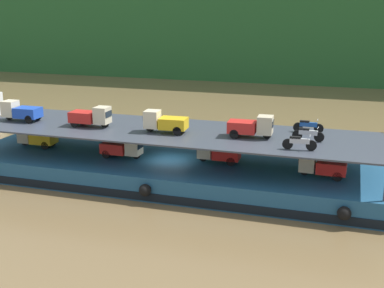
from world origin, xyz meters
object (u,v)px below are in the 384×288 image
at_px(mini_truck_lower_stern, 36,137).
at_px(mini_truck_upper_mid, 91,116).
at_px(mini_truck_lower_mid, 218,152).
at_px(motorcycle_upper_port, 299,142).
at_px(mini_truck_lower_fore, 322,166).
at_px(motorcycle_upper_centre, 308,134).
at_px(mini_truck_upper_fore, 165,122).
at_px(mini_truck_upper_bow, 251,126).
at_px(mini_truck_lower_aft, 122,148).
at_px(cargo_barge, 169,171).
at_px(mini_truck_upper_stern, 21,111).
at_px(motorcycle_upper_stbd, 308,126).

height_order(mini_truck_lower_stern, mini_truck_upper_mid, mini_truck_upper_mid).
relative_size(mini_truck_lower_mid, motorcycle_upper_port, 1.46).
distance_m(mini_truck_lower_fore, motorcycle_upper_centre, 2.04).
height_order(mini_truck_upper_fore, mini_truck_upper_bow, same).
bearing_deg(mini_truck_lower_aft, cargo_barge, 8.34).
xyz_separation_m(mini_truck_upper_fore, motorcycle_upper_centre, (8.84, 0.66, -0.26)).
bearing_deg(mini_truck_upper_bow, mini_truck_upper_mid, -177.86).
xyz_separation_m(mini_truck_lower_aft, mini_truck_upper_stern, (-7.66, -0.08, 2.00)).
height_order(mini_truck_lower_aft, mini_truck_upper_bow, mini_truck_upper_bow).
distance_m(mini_truck_lower_stern, mini_truck_lower_fore, 19.95).
xyz_separation_m(mini_truck_lower_mid, mini_truck_upper_mid, (-8.49, -1.01, 2.00)).
relative_size(mini_truck_lower_fore, motorcycle_upper_stbd, 1.46).
height_order(cargo_barge, mini_truck_upper_stern, mini_truck_upper_stern).
xyz_separation_m(mini_truck_lower_aft, mini_truck_lower_mid, (6.33, 0.89, 0.00)).
distance_m(mini_truck_lower_mid, mini_truck_upper_fore, 3.94).
bearing_deg(motorcycle_upper_centre, mini_truck_upper_stern, -178.36).
relative_size(mini_truck_lower_mid, mini_truck_upper_fore, 0.99).
xyz_separation_m(mini_truck_lower_aft, motorcycle_upper_stbd, (11.76, 2.61, 1.74)).
height_order(mini_truck_lower_fore, motorcycle_upper_centre, motorcycle_upper_centre).
bearing_deg(motorcycle_upper_stbd, mini_truck_lower_fore, -66.44).
bearing_deg(mini_truck_upper_stern, cargo_barge, 2.84).
xyz_separation_m(cargo_barge, motorcycle_upper_stbd, (8.63, 2.15, 3.18)).
xyz_separation_m(mini_truck_upper_stern, mini_truck_upper_bow, (16.22, 0.36, 0.00)).
relative_size(mini_truck_lower_aft, motorcycle_upper_stbd, 1.45).
relative_size(mini_truck_lower_fore, mini_truck_upper_fore, 1.00).
bearing_deg(motorcycle_upper_centre, mini_truck_lower_mid, 175.92).
xyz_separation_m(mini_truck_upper_stern, motorcycle_upper_port, (19.32, -1.57, -0.26)).
bearing_deg(mini_truck_lower_stern, mini_truck_upper_stern, -131.32).
height_order(mini_truck_upper_bow, motorcycle_upper_stbd, mini_truck_upper_bow).
distance_m(mini_truck_lower_fore, mini_truck_upper_fore, 9.99).
bearing_deg(mini_truck_lower_fore, mini_truck_upper_mid, -179.49).
bearing_deg(mini_truck_lower_aft, motorcycle_upper_centre, 2.33).
height_order(motorcycle_upper_port, motorcycle_upper_centre, same).
relative_size(mini_truck_lower_stern, mini_truck_lower_mid, 1.01).
bearing_deg(mini_truck_lower_aft, mini_truck_upper_bow, 1.88).
height_order(mini_truck_lower_mid, motorcycle_upper_centre, motorcycle_upper_centre).
bearing_deg(mini_truck_upper_fore, mini_truck_lower_mid, 18.13).
distance_m(mini_truck_lower_aft, mini_truck_lower_mid, 6.39).
distance_m(mini_truck_upper_fore, mini_truck_upper_bow, 5.48).
relative_size(mini_truck_upper_stern, motorcycle_upper_centre, 1.45).
relative_size(mini_truck_lower_aft, mini_truck_upper_stern, 1.00).
bearing_deg(motorcycle_upper_port, mini_truck_lower_aft, 171.97).
xyz_separation_m(cargo_barge, motorcycle_upper_port, (8.53, -2.10, 3.18)).
bearing_deg(mini_truck_upper_fore, mini_truck_lower_aft, 176.85).
bearing_deg(mini_truck_upper_bow, motorcycle_upper_stbd, 36.06).
relative_size(mini_truck_lower_stern, mini_truck_lower_aft, 1.01).
relative_size(mini_truck_lower_mid, mini_truck_upper_mid, 1.01).
height_order(mini_truck_lower_fore, mini_truck_upper_bow, mini_truck_upper_bow).
relative_size(cargo_barge, mini_truck_lower_fore, 10.10).
xyz_separation_m(mini_truck_upper_mid, motorcycle_upper_port, (13.81, -1.52, -0.26)).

